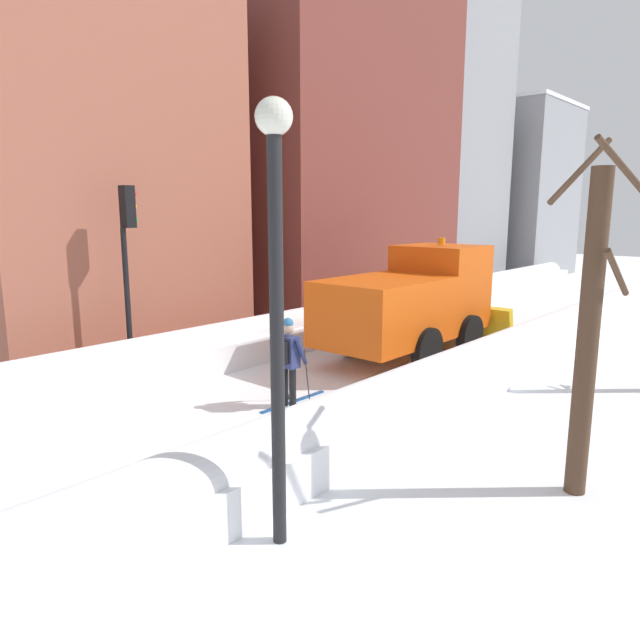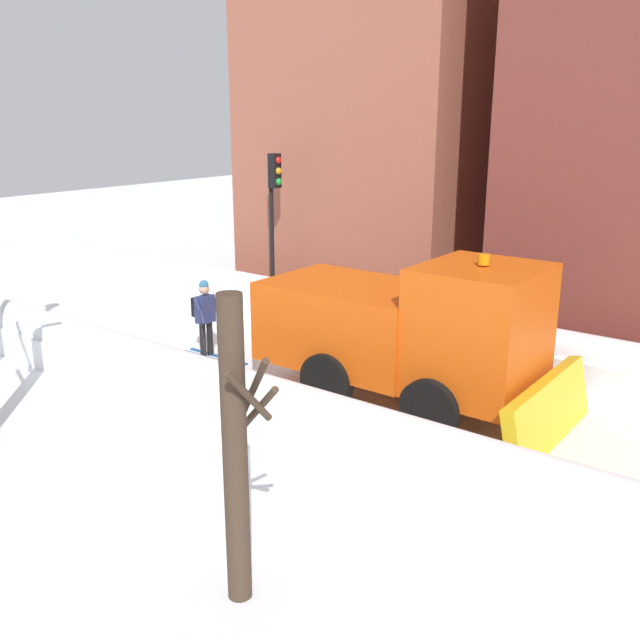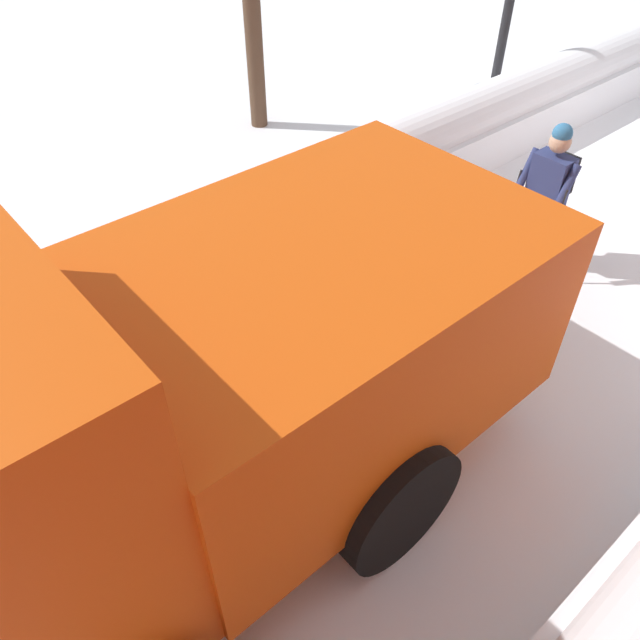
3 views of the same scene
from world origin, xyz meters
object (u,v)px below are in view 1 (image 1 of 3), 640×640
at_px(skier, 288,358).
at_px(traffic_light_pole, 128,247).
at_px(street_lamp, 276,273).
at_px(bare_tree_near, 589,329).
at_px(plow_truck, 413,302).

xyz_separation_m(skier, traffic_light_pole, (-3.77, -1.12, 2.08)).
distance_m(skier, traffic_light_pole, 4.44).
relative_size(traffic_light_pole, street_lamp, 0.88).
bearing_deg(skier, traffic_light_pole, -163.49).
relative_size(skier, traffic_light_pole, 0.41).
bearing_deg(street_lamp, bare_tree_near, 58.23).
bearing_deg(plow_truck, skier, -85.51).
xyz_separation_m(traffic_light_pole, street_lamp, (7.02, -2.34, 0.11)).
height_order(skier, traffic_light_pole, traffic_light_pole).
height_order(street_lamp, bare_tree_near, street_lamp).
distance_m(traffic_light_pole, street_lamp, 7.40).
relative_size(plow_truck, bare_tree_near, 1.24).
bearing_deg(street_lamp, traffic_light_pole, 161.57).
bearing_deg(bare_tree_near, traffic_light_pole, -172.33).
relative_size(skier, street_lamp, 0.36).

